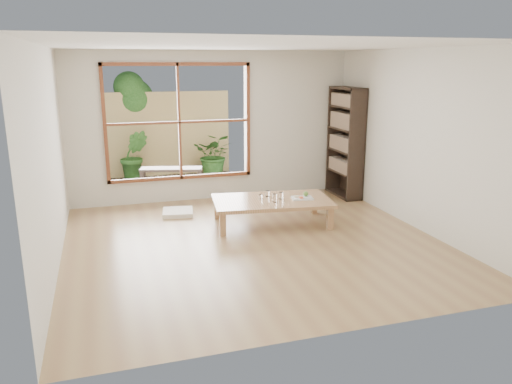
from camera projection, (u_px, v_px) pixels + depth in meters
ground at (254, 242)px, 6.86m from camera, size 5.00×5.00×0.00m
low_table at (272, 202)px, 7.57m from camera, size 1.88×1.21×0.39m
floor_cushion at (178, 212)px, 8.11m from camera, size 0.55×0.55×0.07m
bookshelf at (345, 143)px, 9.03m from camera, size 0.32×0.89×1.98m
glass_tall at (275, 198)px, 7.40m from camera, size 0.07×0.07×0.12m
glass_mid at (281, 196)px, 7.57m from camera, size 0.07×0.07×0.10m
glass_short at (267, 194)px, 7.72m from camera, size 0.07×0.07×0.09m
glass_small at (261, 197)px, 7.58m from camera, size 0.06×0.06×0.07m
food_tray at (303, 197)px, 7.60m from camera, size 0.35×0.28×0.10m
deck at (173, 186)px, 9.97m from camera, size 2.80×2.00×0.05m
garden_bench at (171, 171)px, 9.74m from camera, size 1.24×0.64×0.38m
bamboo_fence at (165, 134)px, 10.67m from camera, size 2.80×0.06×1.80m
shrub_right at (214, 155)px, 10.66m from camera, size 1.03×0.97×0.92m
shrub_left at (134, 156)px, 10.21m from camera, size 0.59×0.48×1.04m
garden_tree at (129, 100)px, 10.57m from camera, size 1.04×0.85×2.22m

